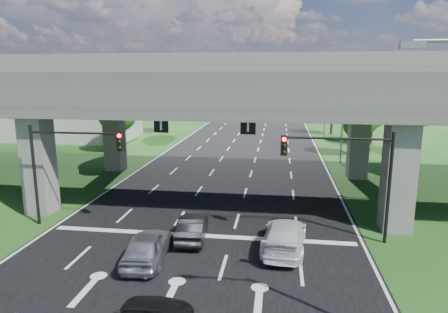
% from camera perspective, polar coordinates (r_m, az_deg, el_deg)
% --- Properties ---
extents(ground, '(160.00, 160.00, 0.00)m').
position_cam_1_polar(ground, '(19.68, -5.51, -15.18)').
color(ground, '#183F14').
rests_on(ground, ground).
extents(road, '(18.00, 120.00, 0.03)m').
position_cam_1_polar(road, '(28.77, -0.89, -6.25)').
color(road, black).
rests_on(road, ground).
extents(overpass, '(80.00, 15.00, 10.00)m').
position_cam_1_polar(overpass, '(29.37, -0.33, 9.83)').
color(overpass, '#34322F').
rests_on(overpass, ground).
extents(warehouse, '(20.00, 10.00, 4.00)m').
position_cam_1_polar(warehouse, '(60.58, -22.12, 4.31)').
color(warehouse, '#9E9E99').
rests_on(warehouse, ground).
extents(signal_right, '(5.76, 0.54, 6.00)m').
position_cam_1_polar(signal_right, '(21.81, 17.26, -1.26)').
color(signal_right, black).
rests_on(signal_right, ground).
extents(signal_left, '(5.76, 0.54, 6.00)m').
position_cam_1_polar(signal_left, '(24.65, -21.49, -0.10)').
color(signal_left, black).
rests_on(signal_left, ground).
extents(streetlight_far, '(3.38, 0.25, 10.00)m').
position_cam_1_polar(streetlight_far, '(41.58, 16.17, 7.06)').
color(streetlight_far, gray).
rests_on(streetlight_far, ground).
extents(streetlight_beyond, '(3.38, 0.25, 10.00)m').
position_cam_1_polar(streetlight_beyond, '(57.43, 13.95, 8.33)').
color(streetlight_beyond, gray).
rests_on(streetlight_beyond, ground).
extents(tree_left_near, '(4.50, 4.50, 7.80)m').
position_cam_1_polar(tree_left_near, '(46.91, -14.99, 6.33)').
color(tree_left_near, black).
rests_on(tree_left_near, ground).
extents(tree_left_mid, '(3.91, 3.90, 6.76)m').
position_cam_1_polar(tree_left_mid, '(55.47, -14.63, 6.45)').
color(tree_left_mid, black).
rests_on(tree_left_mid, ground).
extents(tree_left_far, '(4.80, 4.80, 8.32)m').
position_cam_1_polar(tree_left_far, '(61.61, -8.35, 8.09)').
color(tree_left_far, black).
rests_on(tree_left_far, ground).
extents(tree_right_near, '(4.20, 4.20, 7.28)m').
position_cam_1_polar(tree_right_near, '(46.12, 19.02, 5.61)').
color(tree_right_near, black).
rests_on(tree_right_near, ground).
extents(tree_right_mid, '(3.91, 3.90, 6.76)m').
position_cam_1_polar(tree_right_mid, '(54.56, 20.54, 6.01)').
color(tree_right_mid, black).
rests_on(tree_right_mid, ground).
extents(tree_right_far, '(4.50, 4.50, 7.80)m').
position_cam_1_polar(tree_right_far, '(61.68, 15.34, 7.51)').
color(tree_right_far, black).
rests_on(tree_right_far, ground).
extents(car_silver, '(2.09, 4.52, 1.50)m').
position_cam_1_polar(car_silver, '(19.95, -10.87, -12.47)').
color(car_silver, '#B5B8BD').
rests_on(car_silver, road).
extents(car_dark, '(1.75, 4.13, 1.32)m').
position_cam_1_polar(car_dark, '(22.12, -4.52, -10.06)').
color(car_dark, black).
rests_on(car_dark, road).
extents(car_white, '(2.54, 5.29, 1.49)m').
position_cam_1_polar(car_white, '(21.02, 8.63, -11.12)').
color(car_white, silver).
rests_on(car_white, road).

